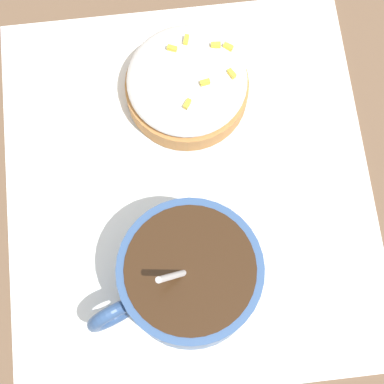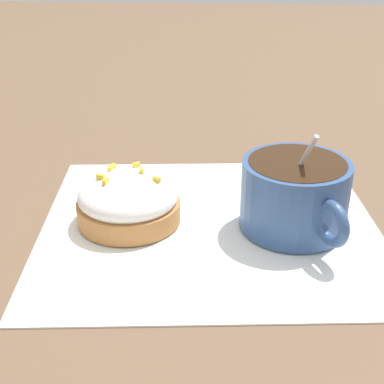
{
  "view_description": "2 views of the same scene",
  "coord_description": "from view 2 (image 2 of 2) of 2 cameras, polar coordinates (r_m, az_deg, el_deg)",
  "views": [
    {
      "loc": [
        -0.14,
        -0.0,
        0.46
      ],
      "look_at": [
        -0.01,
        -0.01,
        0.03
      ],
      "focal_mm": 60.0,
      "sensor_mm": 36.0,
      "label": 1
    },
    {
      "loc": [
        -0.02,
        0.42,
        0.24
      ],
      "look_at": [
        0.02,
        0.0,
        0.03
      ],
      "focal_mm": 50.0,
      "sensor_mm": 36.0,
      "label": 2
    }
  ],
  "objects": [
    {
      "name": "coffee_cup",
      "position": [
        0.47,
        11.03,
        -0.28
      ],
      "size": [
        0.09,
        0.11,
        0.09
      ],
      "color": "#335184",
      "rests_on": "paper_napkin"
    },
    {
      "name": "ground_plane",
      "position": [
        0.48,
        1.89,
        -3.59
      ],
      "size": [
        3.0,
        3.0,
        0.0
      ],
      "primitive_type": "plane",
      "color": "brown"
    },
    {
      "name": "frosted_pastry",
      "position": [
        0.48,
        -6.76,
        -0.83
      ],
      "size": [
        0.09,
        0.09,
        0.05
      ],
      "color": "#B2753D",
      "rests_on": "paper_napkin"
    },
    {
      "name": "paper_napkin",
      "position": [
        0.48,
        1.89,
        -3.44
      ],
      "size": [
        0.32,
        0.3,
        0.0
      ],
      "color": "white",
      "rests_on": "ground_plane"
    }
  ]
}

